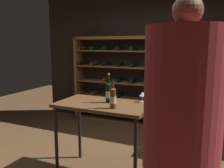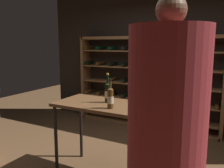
{
  "view_description": "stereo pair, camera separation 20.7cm",
  "coord_description": "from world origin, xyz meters",
  "px_view_note": "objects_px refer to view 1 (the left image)",
  "views": [
    {
      "loc": [
        1.27,
        -2.68,
        1.71
      ],
      "look_at": [
        -0.01,
        0.18,
        1.18
      ],
      "focal_mm": 38.09,
      "sensor_mm": 36.0,
      "label": 1
    },
    {
      "loc": [
        1.46,
        -2.59,
        1.71
      ],
      "look_at": [
        -0.01,
        0.18,
        1.18
      ],
      "focal_mm": 38.09,
      "sensor_mm": 36.0,
      "label": 2
    }
  ],
  "objects_px": {
    "wine_bottle_red_label": "(113,98)",
    "person_host_in_suit": "(181,134)",
    "wine_rack": "(139,82)",
    "wine_bottle_black_capsule": "(109,92)",
    "tasting_table": "(103,112)",
    "wine_glass_stemmed_center": "(142,94)"
  },
  "relations": [
    {
      "from": "wine_bottle_black_capsule",
      "to": "wine_glass_stemmed_center",
      "type": "height_order",
      "value": "wine_bottle_black_capsule"
    },
    {
      "from": "person_host_in_suit",
      "to": "wine_bottle_black_capsule",
      "type": "xyz_separation_m",
      "value": [
        -1.05,
        1.1,
        -0.01
      ]
    },
    {
      "from": "wine_bottle_black_capsule",
      "to": "wine_glass_stemmed_center",
      "type": "relative_size",
      "value": 2.77
    },
    {
      "from": "wine_rack",
      "to": "tasting_table",
      "type": "xyz_separation_m",
      "value": [
        0.18,
        -2.02,
        -0.07
      ]
    },
    {
      "from": "wine_rack",
      "to": "wine_bottle_black_capsule",
      "type": "bearing_deg",
      "value": -83.43
    },
    {
      "from": "person_host_in_suit",
      "to": "wine_glass_stemmed_center",
      "type": "height_order",
      "value": "person_host_in_suit"
    },
    {
      "from": "tasting_table",
      "to": "person_host_in_suit",
      "type": "distance_m",
      "value": 1.53
    },
    {
      "from": "tasting_table",
      "to": "wine_bottle_black_capsule",
      "type": "xyz_separation_m",
      "value": [
        0.05,
        0.07,
        0.24
      ]
    },
    {
      "from": "wine_rack",
      "to": "tasting_table",
      "type": "distance_m",
      "value": 2.03
    },
    {
      "from": "person_host_in_suit",
      "to": "wine_glass_stemmed_center",
      "type": "distance_m",
      "value": 1.46
    },
    {
      "from": "wine_bottle_red_label",
      "to": "person_host_in_suit",
      "type": "bearing_deg",
      "value": -44.21
    },
    {
      "from": "person_host_in_suit",
      "to": "wine_bottle_black_capsule",
      "type": "height_order",
      "value": "person_host_in_suit"
    },
    {
      "from": "wine_rack",
      "to": "wine_glass_stemmed_center",
      "type": "xyz_separation_m",
      "value": [
        0.61,
        -1.76,
        0.14
      ]
    },
    {
      "from": "tasting_table",
      "to": "wine_bottle_red_label",
      "type": "height_order",
      "value": "wine_bottle_red_label"
    },
    {
      "from": "wine_bottle_red_label",
      "to": "wine_glass_stemmed_center",
      "type": "distance_m",
      "value": 0.49
    },
    {
      "from": "wine_bottle_black_capsule",
      "to": "wine_bottle_red_label",
      "type": "height_order",
      "value": "wine_bottle_black_capsule"
    },
    {
      "from": "person_host_in_suit",
      "to": "tasting_table",
      "type": "bearing_deg",
      "value": 122.28
    },
    {
      "from": "tasting_table",
      "to": "wine_bottle_red_label",
      "type": "distance_m",
      "value": 0.36
    },
    {
      "from": "person_host_in_suit",
      "to": "wine_bottle_black_capsule",
      "type": "bearing_deg",
      "value": 119.23
    },
    {
      "from": "tasting_table",
      "to": "person_host_in_suit",
      "type": "relative_size",
      "value": 0.58
    },
    {
      "from": "wine_bottle_black_capsule",
      "to": "wine_rack",
      "type": "bearing_deg",
      "value": 96.57
    },
    {
      "from": "wine_rack",
      "to": "wine_bottle_black_capsule",
      "type": "height_order",
      "value": "wine_rack"
    }
  ]
}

